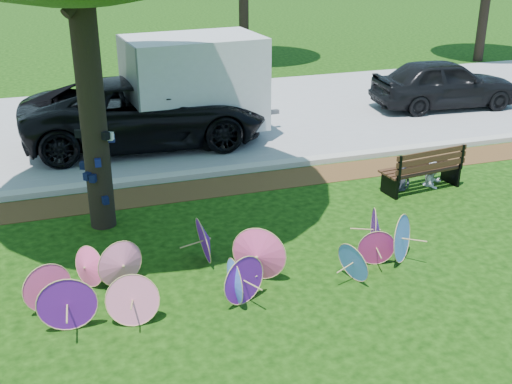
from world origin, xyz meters
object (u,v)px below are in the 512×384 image
at_px(parasol_pile, 228,264).
at_px(park_bench, 421,168).
at_px(person_right, 435,162).
at_px(dark_pickup, 444,84).
at_px(black_van, 145,112).
at_px(cargo_trailer, 195,83).
at_px(person_left, 404,165).

xyz_separation_m(parasol_pile, park_bench, (4.67, 2.40, 0.08)).
bearing_deg(person_right, dark_pickup, 35.70).
relative_size(black_van, dark_pickup, 1.39).
bearing_deg(dark_pickup, park_bench, 147.69).
relative_size(parasol_pile, cargo_trailer, 1.92).
bearing_deg(black_van, person_left, -133.18).
relative_size(cargo_trailer, person_right, 3.12).
distance_m(dark_pickup, cargo_trailer, 7.44).
distance_m(black_van, dark_pickup, 8.64).
distance_m(dark_pickup, park_bench, 6.44).
height_order(parasol_pile, cargo_trailer, cargo_trailer).
height_order(parasol_pile, person_right, person_right).
xyz_separation_m(dark_pickup, cargo_trailer, (-7.38, -0.58, 0.69)).
bearing_deg(parasol_pile, person_right, 26.03).
distance_m(cargo_trailer, person_right, 5.98).
bearing_deg(person_left, black_van, 113.09).
bearing_deg(parasol_pile, black_van, 90.49).
xyz_separation_m(black_van, park_bench, (4.72, -4.50, -0.35)).
height_order(park_bench, person_left, person_left).
distance_m(parasol_pile, dark_pickup, 11.40).
relative_size(dark_pickup, person_left, 3.96).
height_order(parasol_pile, dark_pickup, dark_pickup).
height_order(parasol_pile, black_van, black_van).
bearing_deg(black_van, person_right, -128.94).
xyz_separation_m(dark_pickup, person_left, (-4.24, -5.07, -0.18)).
distance_m(parasol_pile, park_bench, 5.25).
bearing_deg(dark_pickup, cargo_trailer, 99.40).
bearing_deg(cargo_trailer, dark_pickup, -0.10).
bearing_deg(person_right, person_left, 160.63).
xyz_separation_m(black_van, person_right, (5.07, -4.45, -0.29)).
xyz_separation_m(park_bench, person_left, (-0.35, 0.05, 0.08)).
relative_size(black_van, person_left, 5.50).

